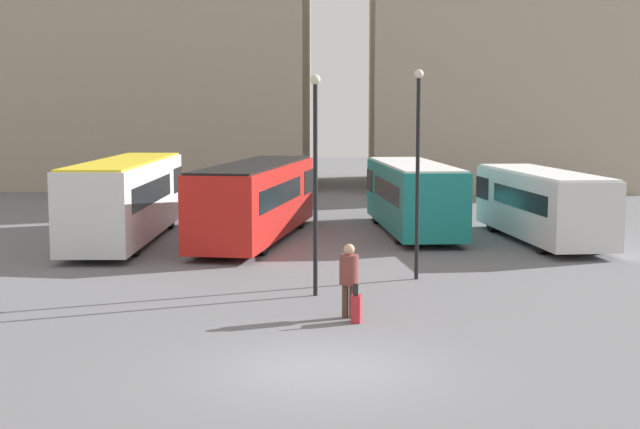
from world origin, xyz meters
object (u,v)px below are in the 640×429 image
object	(u,v)px
bus_3	(541,203)
traveler	(349,274)
suitcase	(356,308)
bus_1	(257,198)
lamp_post_1	(418,158)
bus_2	(412,195)
lamp_post_0	(315,168)
bus_0	(127,197)

from	to	relation	value
bus_3	traveler	size ratio (longest dim) A/B	5.26
suitcase	bus_1	bearing A→B (deg)	24.08
bus_3	lamp_post_1	xyz separation A→B (m)	(-5.46, -8.04, 2.17)
bus_1	bus_3	size ratio (longest dim) A/B	1.24
bus_2	suitcase	world-z (taller)	bus_2
lamp_post_0	lamp_post_1	world-z (taller)	lamp_post_1
bus_1	lamp_post_1	size ratio (longest dim) A/B	1.92
bus_3	bus_2	bearing A→B (deg)	55.04
bus_1	bus_0	bearing A→B (deg)	102.54
bus_2	lamp_post_1	distance (m)	10.71
suitcase	lamp_post_0	bearing A→B (deg)	28.24
bus_1	lamp_post_1	world-z (taller)	lamp_post_1
bus_0	bus_2	size ratio (longest dim) A/B	1.16
bus_3	lamp_post_1	bearing A→B (deg)	137.77
lamp_post_0	lamp_post_1	bearing A→B (deg)	39.98
lamp_post_0	suitcase	bearing A→B (deg)	-70.51
suitcase	bus_2	bearing A→B (deg)	-0.20
bus_3	lamp_post_1	distance (m)	9.96
bus_0	suitcase	size ratio (longest dim) A/B	12.40
suitcase	lamp_post_0	xyz separation A→B (m)	(-1.10, 3.11, 3.21)
bus_0	bus_3	world-z (taller)	bus_0
bus_1	bus_3	xyz separation A→B (m)	(11.16, -0.20, -0.15)
bus_3	lamp_post_1	world-z (taller)	lamp_post_1
bus_1	lamp_post_0	bearing A→B (deg)	-158.39
traveler	suitcase	xyz separation A→B (m)	(0.18, -0.48, -0.76)
bus_2	traveler	world-z (taller)	bus_2
bus_1	traveler	distance (m)	13.87
traveler	bus_0	bearing A→B (deg)	42.68
suitcase	lamp_post_0	distance (m)	4.60
bus_2	suitcase	size ratio (longest dim) A/B	10.66
bus_3	lamp_post_0	distance (m)	13.67
lamp_post_0	lamp_post_1	distance (m)	3.91
suitcase	lamp_post_1	world-z (taller)	lamp_post_1
suitcase	lamp_post_1	xyz separation A→B (m)	(1.90, 5.62, 3.34)
bus_2	bus_3	distance (m)	5.41
lamp_post_0	lamp_post_1	size ratio (longest dim) A/B	0.96
traveler	lamp_post_0	bearing A→B (deg)	28.10
bus_2	lamp_post_1	size ratio (longest dim) A/B	1.64
bus_3	suitcase	bearing A→B (deg)	143.66
bus_1	bus_2	xyz separation A→B (m)	(6.34, 2.25, -0.07)
traveler	suitcase	bearing A→B (deg)	-151.06
bus_2	suitcase	distance (m)	16.35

